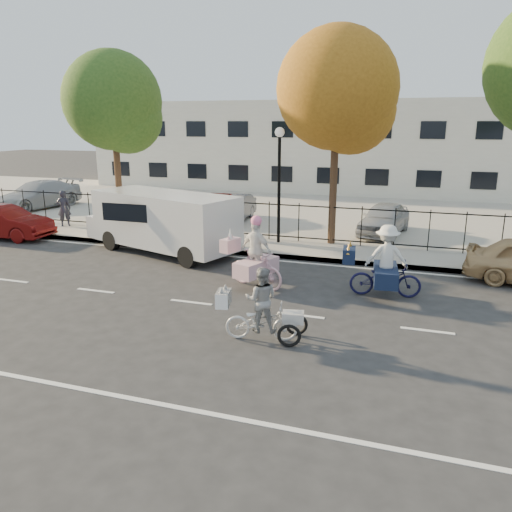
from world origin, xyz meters
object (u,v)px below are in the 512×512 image
at_px(white_van, 162,220).
at_px(lot_car_c, 232,208).
at_px(lamppost, 279,165).
at_px(pedestrian, 64,208).
at_px(lot_car_a, 38,195).
at_px(red_sedan, 3,222).
at_px(lot_car_d, 384,218).
at_px(zebra_trike, 262,312).
at_px(bull_bike, 385,268).
at_px(unicorn_bike, 255,261).

xyz_separation_m(white_van, lot_car_c, (0.55, 5.69, -0.45)).
xyz_separation_m(lamppost, pedestrian, (-9.92, 0.00, -2.17)).
bearing_deg(lot_car_a, white_van, -18.81).
relative_size(pedestrian, lot_car_a, 0.32).
relative_size(lamppost, red_sedan, 1.06).
bearing_deg(lot_car_d, white_van, -135.81).
xyz_separation_m(zebra_trike, pedestrian, (-11.92, 8.44, 0.30)).
bearing_deg(lot_car_d, pedestrian, -158.44).
xyz_separation_m(zebra_trike, bull_bike, (2.34, 3.78, 0.16)).
relative_size(lamppost, lot_car_a, 0.87).
bearing_deg(white_van, bull_bike, 1.99).
xyz_separation_m(lamppost, lot_car_a, (-14.46, 3.56, -2.24)).
bearing_deg(zebra_trike, bull_bike, -43.34).
distance_m(pedestrian, lot_car_d, 13.96).
relative_size(lot_car_a, lot_car_c, 1.33).
xyz_separation_m(bull_bike, white_van, (-8.08, 2.36, 0.41)).
height_order(zebra_trike, white_van, white_van).
distance_m(lamppost, lot_car_c, 5.22).
relative_size(lamppost, lot_car_c, 1.16).
distance_m(pedestrian, lot_car_c, 7.53).
relative_size(zebra_trike, white_van, 0.29).
distance_m(zebra_trike, lot_car_a, 20.37).
relative_size(zebra_trike, lot_car_a, 0.39).
distance_m(unicorn_bike, bull_bike, 3.63).
bearing_deg(zebra_trike, lamppost, 1.65).
height_order(red_sedan, lot_car_d, lot_car_d).
height_order(zebra_trike, bull_bike, bull_bike).
bearing_deg(bull_bike, red_sedan, 74.90).
height_order(white_van, lot_car_d, white_van).
relative_size(white_van, lot_car_c, 1.78).
xyz_separation_m(bull_bike, lot_car_a, (-18.79, 8.22, 0.07)).
relative_size(bull_bike, white_van, 0.33).
distance_m(lot_car_a, lot_car_d, 18.23).
relative_size(pedestrian, lot_car_d, 0.42).
height_order(red_sedan, lot_car_c, lot_car_c).
bearing_deg(lot_car_d, lot_car_c, -174.88).
distance_m(lot_car_a, lot_car_c, 11.27).
bearing_deg(white_van, lamppost, 49.80).
bearing_deg(lamppost, lot_car_c, 133.34).
xyz_separation_m(lot_car_c, lot_car_d, (6.95, -0.60, 0.03)).
distance_m(pedestrian, lot_car_a, 5.77).
xyz_separation_m(zebra_trike, red_sedan, (-13.10, 6.14, 0.03)).
xyz_separation_m(red_sedan, lot_car_c, (7.90, 5.69, 0.09)).
distance_m(white_van, lot_car_a, 12.22).
distance_m(lamppost, red_sedan, 11.60).
xyz_separation_m(lamppost, bull_bike, (4.33, -4.66, -2.31)).
relative_size(unicorn_bike, lot_car_c, 0.58).
bearing_deg(unicorn_bike, lamppost, 28.33).
xyz_separation_m(lamppost, lot_car_d, (3.75, 2.79, -2.31)).
bearing_deg(unicorn_bike, lot_car_a, 80.76).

